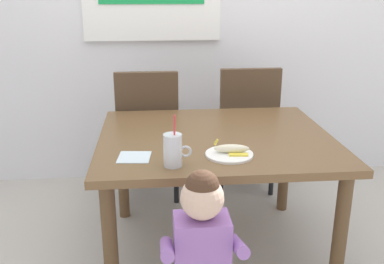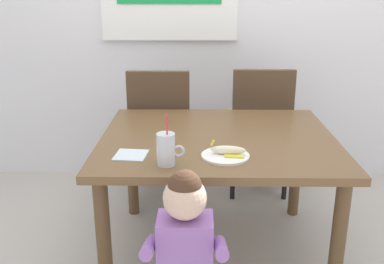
{
  "view_description": "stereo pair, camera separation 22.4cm",
  "coord_description": "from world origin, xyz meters",
  "px_view_note": "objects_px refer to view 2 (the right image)",
  "views": [
    {
      "loc": [
        -0.33,
        -2.22,
        1.49
      ],
      "look_at": [
        -0.14,
        -0.11,
        0.78
      ],
      "focal_mm": 40.82,
      "sensor_mm": 36.0,
      "label": 1
    },
    {
      "loc": [
        -0.11,
        -2.23,
        1.49
      ],
      "look_at": [
        -0.14,
        -0.11,
        0.78
      ],
      "focal_mm": 40.82,
      "sensor_mm": 36.0,
      "label": 2
    }
  ],
  "objects_px": {
    "dining_chair_left": "(161,126)",
    "snack_plate": "(225,156)",
    "dining_chair_right": "(260,124)",
    "peeled_banana": "(229,150)",
    "milk_cup": "(166,151)",
    "dining_table": "(217,152)",
    "paper_napkin": "(131,155)",
    "toddler_standing": "(185,243)"
  },
  "relations": [
    {
      "from": "peeled_banana",
      "to": "paper_napkin",
      "type": "height_order",
      "value": "peeled_banana"
    },
    {
      "from": "dining_chair_left",
      "to": "toddler_standing",
      "type": "distance_m",
      "value": 1.48
    },
    {
      "from": "dining_chair_right",
      "to": "milk_cup",
      "type": "height_order",
      "value": "milk_cup"
    },
    {
      "from": "dining_chair_right",
      "to": "milk_cup",
      "type": "xyz_separation_m",
      "value": [
        -0.59,
        -1.18,
        0.24
      ]
    },
    {
      "from": "peeled_banana",
      "to": "paper_napkin",
      "type": "xyz_separation_m",
      "value": [
        -0.47,
        0.01,
        -0.03
      ]
    },
    {
      "from": "dining_table",
      "to": "milk_cup",
      "type": "height_order",
      "value": "milk_cup"
    },
    {
      "from": "dining_table",
      "to": "peeled_banana",
      "type": "height_order",
      "value": "peeled_banana"
    },
    {
      "from": "dining_table",
      "to": "paper_napkin",
      "type": "height_order",
      "value": "paper_napkin"
    },
    {
      "from": "dining_table",
      "to": "toddler_standing",
      "type": "relative_size",
      "value": 1.5
    },
    {
      "from": "dining_chair_left",
      "to": "paper_napkin",
      "type": "distance_m",
      "value": 1.03
    },
    {
      "from": "dining_table",
      "to": "snack_plate",
      "type": "xyz_separation_m",
      "value": [
        0.02,
        -0.3,
        0.1
      ]
    },
    {
      "from": "dining_table",
      "to": "toddler_standing",
      "type": "bearing_deg",
      "value": -101.97
    },
    {
      "from": "dining_table",
      "to": "dining_chair_left",
      "type": "bearing_deg",
      "value": 117.32
    },
    {
      "from": "dining_table",
      "to": "dining_chair_left",
      "type": "xyz_separation_m",
      "value": [
        -0.37,
        0.73,
        -0.09
      ]
    },
    {
      "from": "snack_plate",
      "to": "peeled_banana",
      "type": "bearing_deg",
      "value": 26.09
    },
    {
      "from": "dining_chair_right",
      "to": "toddler_standing",
      "type": "distance_m",
      "value": 1.6
    },
    {
      "from": "dining_chair_left",
      "to": "peeled_banana",
      "type": "bearing_deg",
      "value": 112.07
    },
    {
      "from": "toddler_standing",
      "to": "milk_cup",
      "type": "relative_size",
      "value": 3.35
    },
    {
      "from": "snack_plate",
      "to": "paper_napkin",
      "type": "relative_size",
      "value": 1.53
    },
    {
      "from": "milk_cup",
      "to": "paper_napkin",
      "type": "relative_size",
      "value": 1.67
    },
    {
      "from": "dining_chair_left",
      "to": "paper_napkin",
      "type": "xyz_separation_m",
      "value": [
        -0.05,
        -1.01,
        0.18
      ]
    },
    {
      "from": "dining_chair_left",
      "to": "toddler_standing",
      "type": "height_order",
      "value": "dining_chair_left"
    },
    {
      "from": "toddler_standing",
      "to": "peeled_banana",
      "type": "bearing_deg",
      "value": 66.35
    },
    {
      "from": "milk_cup",
      "to": "paper_napkin",
      "type": "height_order",
      "value": "milk_cup"
    },
    {
      "from": "dining_chair_right",
      "to": "paper_napkin",
      "type": "bearing_deg",
      "value": 54.3
    },
    {
      "from": "toddler_standing",
      "to": "snack_plate",
      "type": "distance_m",
      "value": 0.51
    },
    {
      "from": "toddler_standing",
      "to": "snack_plate",
      "type": "relative_size",
      "value": 3.64
    },
    {
      "from": "dining_table",
      "to": "dining_chair_right",
      "type": "relative_size",
      "value": 1.31
    },
    {
      "from": "dining_chair_right",
      "to": "peeled_banana",
      "type": "xyz_separation_m",
      "value": [
        -0.3,
        -1.08,
        0.21
      ]
    },
    {
      "from": "milk_cup",
      "to": "snack_plate",
      "type": "relative_size",
      "value": 1.09
    },
    {
      "from": "dining_table",
      "to": "paper_napkin",
      "type": "bearing_deg",
      "value": -146.45
    },
    {
      "from": "toddler_standing",
      "to": "peeled_banana",
      "type": "height_order",
      "value": "toddler_standing"
    },
    {
      "from": "milk_cup",
      "to": "paper_napkin",
      "type": "bearing_deg",
      "value": 147.24
    },
    {
      "from": "dining_chair_left",
      "to": "snack_plate",
      "type": "relative_size",
      "value": 4.17
    },
    {
      "from": "paper_napkin",
      "to": "dining_chair_right",
      "type": "bearing_deg",
      "value": 54.3
    },
    {
      "from": "paper_napkin",
      "to": "milk_cup",
      "type": "bearing_deg",
      "value": -32.76
    },
    {
      "from": "dining_chair_right",
      "to": "peeled_banana",
      "type": "distance_m",
      "value": 1.14
    },
    {
      "from": "paper_napkin",
      "to": "peeled_banana",
      "type": "bearing_deg",
      "value": -1.08
    },
    {
      "from": "dining_chair_left",
      "to": "dining_chair_right",
      "type": "bearing_deg",
      "value": -175.33
    },
    {
      "from": "toddler_standing",
      "to": "dining_chair_left",
      "type": "bearing_deg",
      "value": 98.48
    },
    {
      "from": "dining_chair_left",
      "to": "milk_cup",
      "type": "distance_m",
      "value": 1.16
    },
    {
      "from": "dining_chair_right",
      "to": "snack_plate",
      "type": "bearing_deg",
      "value": 73.81
    }
  ]
}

